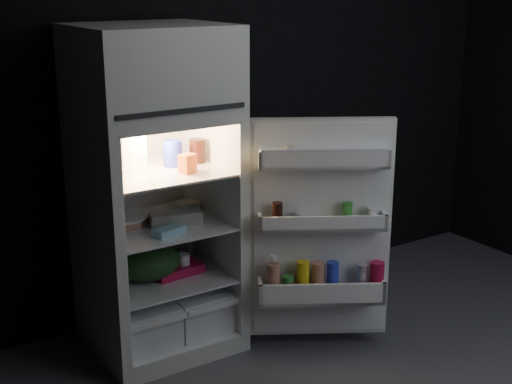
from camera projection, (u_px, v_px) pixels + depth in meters
wall_back at (243, 87)px, 4.44m from camera, size 4.00×0.00×2.70m
refrigerator at (153, 181)px, 3.83m from camera, size 0.76×0.71×1.78m
fridge_door at (321, 234)px, 3.82m from camera, size 0.72×0.53×1.22m
milk_jug at (124, 147)px, 3.74m from camera, size 0.21×0.21×0.24m
mayo_jar at (173, 153)px, 3.83m from camera, size 0.11×0.11×0.14m
jam_jar at (197, 151)px, 3.91m from camera, size 0.11×0.11×0.13m
amber_bottle at (98, 152)px, 3.68m from camera, size 0.10×0.10×0.22m
small_carton at (188, 164)px, 3.70m from camera, size 0.10×0.09×0.10m
egg_carton at (176, 218)px, 3.83m from camera, size 0.29×0.17×0.07m
pie at (122, 220)px, 3.85m from camera, size 0.39×0.39×0.04m
flat_package at (169, 231)px, 3.68m from camera, size 0.19×0.12×0.04m
wrapped_pkg at (186, 206)px, 4.07m from camera, size 0.14×0.13×0.05m
produce_bag at (148, 262)px, 3.87m from camera, size 0.43×0.38×0.20m
yogurt_tray at (177, 270)px, 3.94m from camera, size 0.29×0.17×0.05m
small_can_red at (168, 252)px, 4.14m from camera, size 0.08×0.08×0.09m
small_can_silver at (188, 247)px, 4.22m from camera, size 0.09×0.09×0.09m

